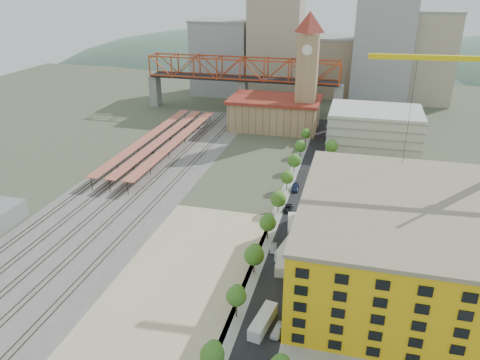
% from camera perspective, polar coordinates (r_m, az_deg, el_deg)
% --- Properties ---
extents(ground, '(400.00, 400.00, 0.00)m').
position_cam_1_polar(ground, '(128.04, -0.39, -4.37)').
color(ground, '#474C38').
rests_on(ground, ground).
extents(ballast_strip, '(36.00, 165.00, 0.06)m').
position_cam_1_polar(ballast_strip, '(154.63, -11.70, 0.24)').
color(ballast_strip, '#605E59').
rests_on(ballast_strip, ground).
extents(dirt_lot, '(28.00, 67.00, 0.06)m').
position_cam_1_polar(dirt_lot, '(103.66, -7.15, -11.99)').
color(dirt_lot, tan).
rests_on(dirt_lot, ground).
extents(street_asphalt, '(12.00, 170.00, 0.06)m').
position_cam_1_polar(street_asphalt, '(138.63, 7.62, -2.28)').
color(street_asphalt, black).
rests_on(street_asphalt, ground).
extents(sidewalk_west, '(3.00, 170.00, 0.04)m').
position_cam_1_polar(sidewalk_west, '(139.26, 5.38, -2.04)').
color(sidewalk_west, gray).
rests_on(sidewalk_west, ground).
extents(sidewalk_east, '(3.00, 170.00, 0.04)m').
position_cam_1_polar(sidewalk_east, '(138.22, 9.88, -2.52)').
color(sidewalk_east, gray).
rests_on(sidewalk_east, ground).
extents(construction_pad, '(50.00, 90.00, 0.06)m').
position_cam_1_polar(construction_pad, '(108.75, 20.73, -11.66)').
color(construction_pad, gray).
rests_on(construction_pad, ground).
extents(rail_tracks, '(26.56, 160.00, 0.18)m').
position_cam_1_polar(rail_tracks, '(155.35, -12.31, 0.35)').
color(rail_tracks, '#382B23').
rests_on(rail_tracks, ground).
extents(platform_canopies, '(16.00, 80.00, 4.12)m').
position_cam_1_polar(platform_canopies, '(178.48, -9.50, 4.97)').
color(platform_canopies, '#B45D45').
rests_on(platform_canopies, ground).
extents(station_hall, '(38.00, 24.00, 13.10)m').
position_cam_1_polar(station_hall, '(201.49, 4.24, 8.18)').
color(station_hall, tan).
rests_on(station_hall, ground).
extents(clock_tower, '(12.00, 12.00, 52.00)m').
position_cam_1_polar(clock_tower, '(193.00, 8.24, 14.02)').
color(clock_tower, tan).
rests_on(clock_tower, ground).
extents(parking_garage, '(34.00, 26.00, 14.00)m').
position_cam_1_polar(parking_garage, '(187.09, 16.06, 6.20)').
color(parking_garage, silver).
rests_on(parking_garage, ground).
extents(truss_bridge, '(94.00, 9.60, 25.60)m').
position_cam_1_polar(truss_bridge, '(224.80, 0.30, 13.05)').
color(truss_bridge, gray).
rests_on(truss_bridge, ground).
extents(construction_building, '(44.60, 50.60, 18.80)m').
position_cam_1_polar(construction_building, '(103.45, 19.82, -7.26)').
color(construction_building, yellow).
rests_on(construction_building, ground).
extents(street_trees, '(15.40, 124.40, 8.00)m').
position_cam_1_polar(street_trees, '(129.75, 7.04, -4.16)').
color(street_trees, '#2B5F1C').
rests_on(street_trees, ground).
extents(skyline, '(133.00, 46.00, 60.00)m').
position_cam_1_polar(skyline, '(255.25, 9.78, 14.89)').
color(skyline, '#9EA0A3').
rests_on(skyline, ground).
extents(distant_hills, '(647.00, 264.00, 227.00)m').
position_cam_1_polar(distant_hills, '(395.11, 15.86, 1.98)').
color(distant_hills, '#4C6B59').
rests_on(distant_hills, ground).
extents(site_trailer_a, '(4.00, 9.57, 2.54)m').
position_cam_1_polar(site_trailer_a, '(90.70, 2.82, -16.83)').
color(site_trailer_a, silver).
rests_on(site_trailer_a, ground).
extents(site_trailer_b, '(3.05, 9.07, 2.44)m').
position_cam_1_polar(site_trailer_b, '(106.80, 5.10, -9.93)').
color(site_trailer_b, silver).
rests_on(site_trailer_b, ground).
extents(site_trailer_c, '(3.99, 8.97, 2.38)m').
position_cam_1_polar(site_trailer_c, '(111.49, 5.59, -8.39)').
color(site_trailer_c, silver).
rests_on(site_trailer_c, ground).
extents(site_trailer_d, '(4.01, 10.19, 2.71)m').
position_cam_1_polar(site_trailer_d, '(121.12, 6.47, -5.55)').
color(site_trailer_d, silver).
rests_on(site_trailer_d, ground).
extents(car_1, '(2.06, 4.45, 1.41)m').
position_cam_1_polar(car_1, '(112.55, 4.10, -8.28)').
color(car_1, gray).
rests_on(car_1, ground).
extents(car_2, '(2.27, 4.72, 1.30)m').
position_cam_1_polar(car_2, '(131.29, 5.86, -3.43)').
color(car_2, black).
rests_on(car_2, ground).
extents(car_3, '(2.53, 5.48, 1.55)m').
position_cam_1_polar(car_3, '(143.66, 6.74, -0.94)').
color(car_3, navy).
rests_on(car_3, ground).
extents(car_4, '(2.54, 4.76, 1.54)m').
position_cam_1_polar(car_4, '(89.77, 4.62, -17.82)').
color(car_4, white).
rests_on(car_4, ground).
extents(car_5, '(1.77, 4.92, 1.61)m').
position_cam_1_polar(car_5, '(122.08, 7.94, -5.68)').
color(car_5, gray).
rests_on(car_5, ground).
extents(car_6, '(2.64, 5.27, 1.43)m').
position_cam_1_polar(car_6, '(144.82, 9.19, -0.91)').
color(car_6, black).
rests_on(car_6, ground).
extents(car_7, '(2.29, 5.21, 1.49)m').
position_cam_1_polar(car_7, '(162.68, 9.91, 1.86)').
color(car_7, '#1B214F').
rests_on(car_7, ground).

